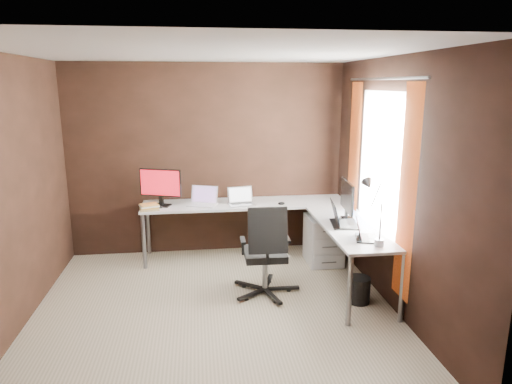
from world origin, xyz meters
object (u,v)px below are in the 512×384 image
Objects in this scene: monitor_left at (160,185)px; laptop_silver at (241,201)px; book_stack at (149,207)px; laptop_white at (203,201)px; laptop_black_small at (363,235)px; desk_lamp at (372,203)px; monitor_right at (347,198)px; laptop_black_big at (341,220)px; office_chair at (265,268)px; drawer_pedestal at (324,240)px; wastebasket at (359,290)px.

monitor_left reaches higher than laptop_silver.
monitor_left is 1.97× the size of book_stack.
monitor_left is 1.26× the size of laptop_white.
desk_lamp reaches higher than laptop_black_small.
monitor_left is at bearing 167.63° from laptop_silver.
laptop_black_big is at bearing 152.43° from monitor_right.
office_chair is at bearing 103.73° from laptop_black_big.
drawer_pedestal is 1.30m from laptop_black_small.
desk_lamp is (0.01, -0.15, 0.37)m from laptop_black_small.
monitor_right is (0.10, -0.55, 0.68)m from drawer_pedestal.
monitor_right is 1.21m from office_chair.
laptop_black_small is at bearing -31.71° from book_stack.
wastebasket is (-0.03, -0.57, -0.85)m from monitor_right.
laptop_black_small is (0.05, -1.21, 0.47)m from drawer_pedestal.
office_chair is (-0.87, -0.81, -0.00)m from drawer_pedestal.
drawer_pedestal is at bearing 93.59° from wastebasket.
monitor_left is at bearing 69.65° from laptop_black_small.
office_chair reaches higher than laptop_black_big.
laptop_silver is 1.99m from desk_lamp.
desk_lamp is at bearing -159.79° from laptop_black_small.
laptop_silver is at bearing 137.69° from desk_lamp.
laptop_black_small reaches higher than book_stack.
monitor_left is at bearing 145.20° from wastebasket.
office_chair is 1.00m from wastebasket.
office_chair reaches higher than laptop_silver.
monitor_left is 0.32m from book_stack.
monitor_left reaches higher than laptop_black_big.
laptop_white reaches higher than drawer_pedestal.
laptop_white is 0.63× the size of desk_lamp.
drawer_pedestal is at bearing 15.72° from monitor_right.
desk_lamp reaches higher than monitor_left.
laptop_black_big is 0.76m from wastebasket.
drawer_pedestal is 0.88m from monitor_right.
monitor_left is 2.70m from desk_lamp.
book_stack is at bearing 159.85° from desk_lamp.
drawer_pedestal is 1.46× the size of laptop_white.
monitor_right is 1.32× the size of laptop_white.
laptop_black_small is (-0.05, -0.66, -0.21)m from monitor_right.
laptop_black_small is at bearing -24.33° from laptop_white.
drawer_pedestal is 1.69× the size of laptop_silver.
wastebasket is at bearing -16.88° from office_chair.
office_chair is (-0.93, 0.55, -0.84)m from desk_lamp.
monitor_right is at bearing -44.88° from laptop_silver.
laptop_white is at bearing 137.69° from wastebasket.
wastebasket is (0.01, 0.24, -1.00)m from desk_lamp.
monitor_left reaches higher than drawer_pedestal.
office_chair is at bearing -24.98° from monitor_left.
drawer_pedestal is 1.13m from wastebasket.
laptop_white is at bearing 63.33° from laptop_black_big.
monitor_left reaches higher than monitor_right.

